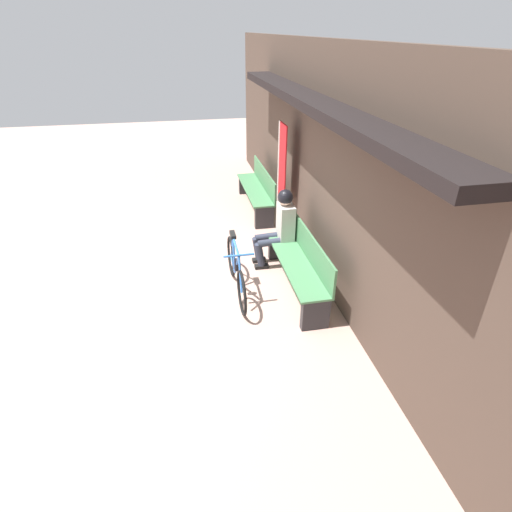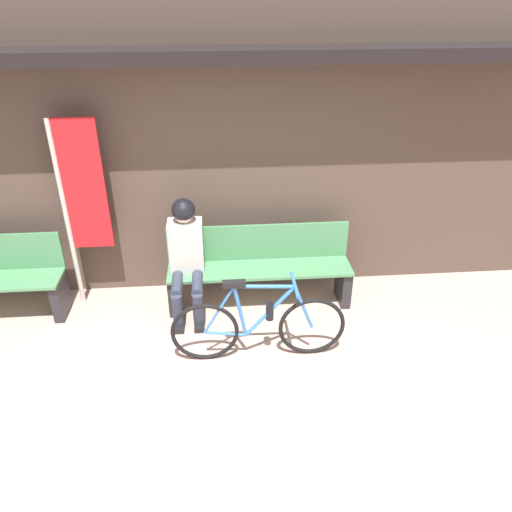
# 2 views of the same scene
# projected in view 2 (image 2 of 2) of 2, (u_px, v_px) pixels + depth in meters

# --- Properties ---
(ground_plane) EXTENTS (24.00, 24.00, 0.00)m
(ground_plane) POSITION_uv_depth(u_px,v_px,m) (215.00, 448.00, 3.75)
(ground_plane) COLOR tan
(storefront_wall) EXTENTS (12.00, 0.56, 3.20)m
(storefront_wall) POSITION_uv_depth(u_px,v_px,m) (205.00, 141.00, 4.97)
(storefront_wall) COLOR #4C3D33
(storefront_wall) RESTS_ON ground_plane
(park_bench_near) EXTENTS (1.91, 0.42, 0.85)m
(park_bench_near) POSITION_uv_depth(u_px,v_px,m) (259.00, 268.00, 5.25)
(park_bench_near) COLOR #477F51
(park_bench_near) RESTS_ON ground_plane
(bicycle) EXTENTS (1.59, 0.40, 0.83)m
(bicycle) POSITION_uv_depth(u_px,v_px,m) (259.00, 326.00, 4.49)
(bicycle) COLOR black
(bicycle) RESTS_ON ground_plane
(person_seated) EXTENTS (0.34, 0.62, 1.24)m
(person_seated) POSITION_uv_depth(u_px,v_px,m) (186.00, 251.00, 4.95)
(person_seated) COLOR #2D3342
(person_seated) RESTS_ON ground_plane
(banner_pole) EXTENTS (0.45, 0.05, 1.99)m
(banner_pole) POSITION_uv_depth(u_px,v_px,m) (79.00, 197.00, 4.86)
(banner_pole) COLOR #B7B2A8
(banner_pole) RESTS_ON ground_plane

